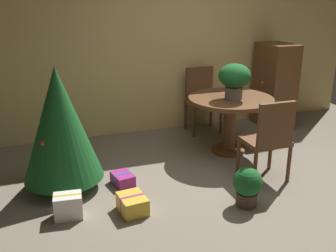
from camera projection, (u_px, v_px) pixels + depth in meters
ground_plane at (246, 187)px, 4.28m from camera, size 6.60×6.60×0.00m
back_wall_panel at (177, 44)px, 5.82m from camera, size 6.00×0.10×2.60m
round_dining_table at (230, 110)px, 5.05m from camera, size 1.11×1.11×0.76m
flower_vase at (235, 78)px, 4.83m from camera, size 0.41×0.41×0.45m
wooden_chair_far at (201, 96)px, 5.88m from camera, size 0.48×0.39×0.97m
wooden_chair_near at (269, 137)px, 4.25m from camera, size 0.48×0.41×0.96m
holiday_tree at (60, 124)px, 4.03m from camera, size 0.85×0.85×1.35m
gift_box_gold at (132, 204)px, 3.77m from camera, size 0.27×0.33×0.18m
gift_box_purple at (123, 179)px, 4.32m from camera, size 0.25×0.31×0.13m
gift_box_cream at (68, 206)px, 3.67m from camera, size 0.28×0.22×0.24m
wooden_cabinet at (275, 86)px, 6.07m from camera, size 0.46×0.65×1.31m
potted_plant at (247, 185)px, 3.85m from camera, size 0.29×0.29×0.41m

